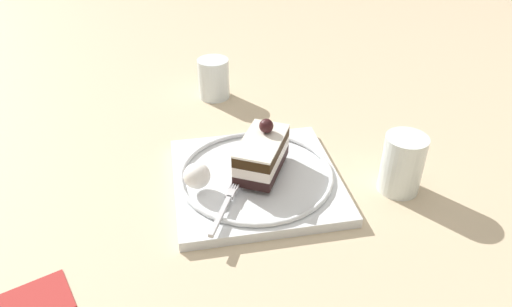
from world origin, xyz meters
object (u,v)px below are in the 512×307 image
(drink_glass_near, at_px, (214,81))
(drink_glass_far, at_px, (402,166))
(cake_slice, at_px, (262,154))
(whipped_cream_dollop, at_px, (197,176))
(dessert_plate, at_px, (256,178))
(fork, at_px, (227,202))

(drink_glass_near, relative_size, drink_glass_far, 0.88)
(cake_slice, height_order, drink_glass_near, cake_slice)
(cake_slice, distance_m, whipped_cream_dollop, 0.09)
(whipped_cream_dollop, bearing_deg, dessert_plate, 111.63)
(fork, relative_size, drink_glass_near, 1.61)
(cake_slice, distance_m, fork, 0.09)
(drink_glass_near, bearing_deg, drink_glass_far, 43.91)
(dessert_plate, distance_m, drink_glass_far, 0.20)
(fork, distance_m, drink_glass_far, 0.24)
(dessert_plate, xyz_separation_m, whipped_cream_dollop, (0.03, -0.08, 0.03))
(dessert_plate, distance_m, cake_slice, 0.04)
(cake_slice, height_order, drink_glass_far, cake_slice)
(cake_slice, bearing_deg, whipped_cream_dollop, -66.01)
(cake_slice, height_order, fork, cake_slice)
(dessert_plate, bearing_deg, drink_glass_near, -164.51)
(fork, bearing_deg, cake_slice, 148.46)
(dessert_plate, distance_m, fork, 0.08)
(fork, height_order, drink_glass_far, drink_glass_far)
(cake_slice, relative_size, drink_glass_near, 1.52)
(dessert_plate, relative_size, drink_glass_near, 3.58)
(dessert_plate, height_order, fork, fork)
(drink_glass_far, bearing_deg, dessert_plate, -93.78)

